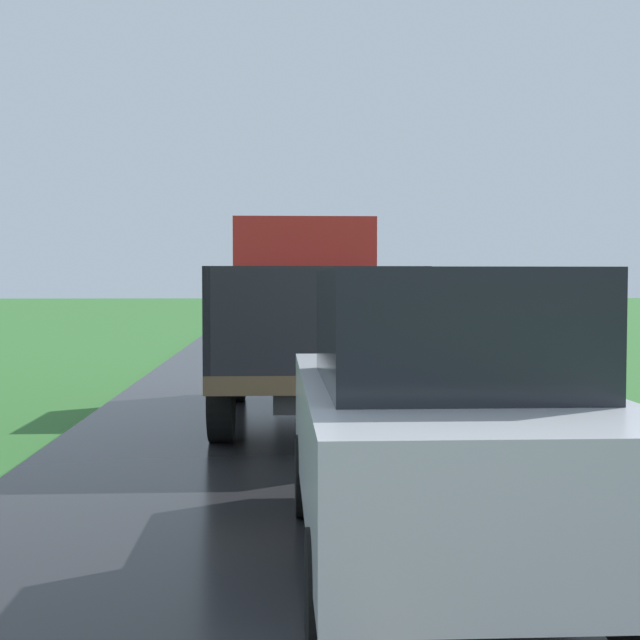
# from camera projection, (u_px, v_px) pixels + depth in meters

# --- Properties ---
(banana_truck_near) EXTENTS (2.38, 5.82, 2.80)m
(banana_truck_near) POSITION_uv_depth(u_px,v_px,m) (306.00, 313.00, 12.26)
(banana_truck_near) COLOR #2D2D30
(banana_truck_near) RESTS_ON road_surface
(following_car) EXTENTS (1.74, 4.10, 1.92)m
(following_car) POSITION_uv_depth(u_px,v_px,m) (437.00, 417.00, 5.38)
(following_car) COLOR #B7BABF
(following_car) RESTS_ON road_surface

